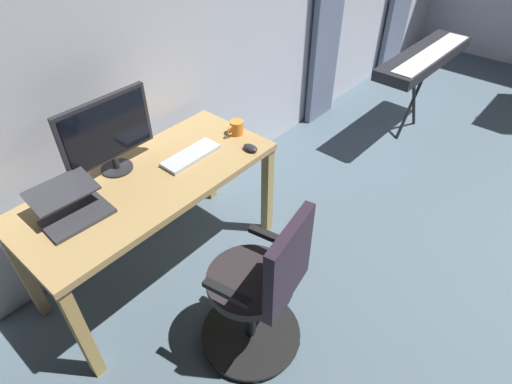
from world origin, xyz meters
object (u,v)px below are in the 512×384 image
Objects in this scene: piano_keyboard at (425,59)px; office_chair at (261,293)px; desk at (151,192)px; mug_tea at (236,128)px; laptop at (72,207)px; computer_keyboard at (191,156)px; computer_monitor at (107,132)px; computer_mouse at (250,148)px.

office_chair is at bearing 9.12° from piano_keyboard.
mug_tea reaches higher than desk.
mug_tea is at bearing 38.79° from office_chair.
piano_keyboard is (-3.08, 0.51, -0.06)m from laptop.
computer_keyboard is at bearing -4.51° from mug_tea.
mug_tea is at bearing 159.72° from computer_monitor.
mug_tea is 0.10× the size of piano_keyboard.
office_chair reaches higher than mug_tea.
computer_monitor reaches higher than desk.
computer_monitor is at bearing -33.82° from computer_keyboard.
desk is 4.45× the size of laptop.
laptop is at bearing -5.85° from computer_keyboard.
computer_keyboard is (-0.31, -0.81, 0.30)m from office_chair.
desk is 2.69m from piano_keyboard.
computer_monitor is 1.60× the size of laptop.
computer_monitor is (0.04, -1.05, 0.53)m from office_chair.
computer_monitor is 0.42× the size of piano_keyboard.
computer_keyboard is at bearing 58.70° from office_chair.
laptop is at bearing -6.12° from desk.
piano_keyboard is at bearing -2.09° from office_chair.
piano_keyboard is at bearing 168.45° from mug_tea.
desk is 0.68m from mug_tea.
piano_keyboard is (-2.65, 0.46, 0.09)m from desk.
computer_monitor is at bearing -20.28° from mug_tea.
mug_tea reaches higher than computer_keyboard.
laptop reaches higher than computer_keyboard.
desk is 1.52× the size of office_chair.
piano_keyboard is at bearing 173.63° from laptop.
piano_keyboard is (-1.99, 0.41, -0.05)m from mug_tea.
computer_mouse is (-0.60, -0.59, 0.30)m from office_chair.
computer_keyboard is 0.37m from mug_tea.
computer_mouse is at bearing 142.19° from computer_keyboard.
mug_tea is at bearing 177.62° from laptop.
computer_mouse is at bearing 156.83° from desk.
computer_keyboard is 2.88× the size of mug_tea.
computer_monitor reaches higher than piano_keyboard.
laptop reaches higher than mug_tea.
office_chair is 2.65× the size of computer_keyboard.
office_chair is 1.17m from computer_monitor.
piano_keyboard reaches higher than computer_mouse.
office_chair is 1.03m from laptop.
computer_keyboard is (-0.30, 0.03, 0.11)m from desk.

